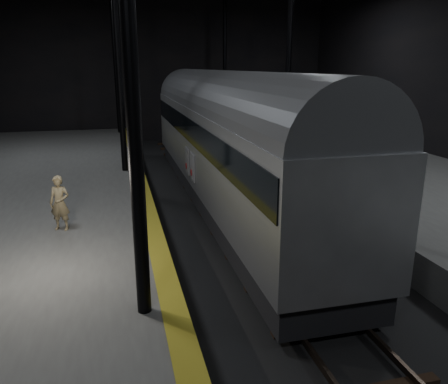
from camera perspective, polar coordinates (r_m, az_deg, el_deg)
name	(u,v)px	position (r m, az deg, el deg)	size (l,w,h in m)	color
ground	(264,254)	(13.38, 5.23, -8.10)	(44.00, 44.00, 0.00)	black
tactile_strip	(154,233)	(12.36, -9.09, -5.28)	(0.50, 43.80, 0.01)	olive
track	(264,252)	(13.35, 5.24, -7.83)	(2.40, 43.00, 0.24)	#3F3328
train	(224,135)	(17.15, 0.03, 7.50)	(2.92, 19.47, 5.20)	gray
woman	(60,203)	(13.05, -20.66, -1.37)	(0.57, 0.38, 1.57)	#98855D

